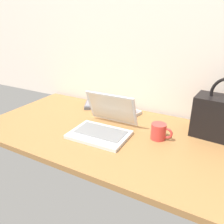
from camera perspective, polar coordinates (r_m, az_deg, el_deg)
desk at (r=1.25m, az=1.46°, el=-6.03°), size 1.60×0.76×0.03m
laptop at (r=1.23m, az=-2.14°, el=-3.36°), size 0.31×0.31×0.21m
coffee_mug at (r=1.19m, az=12.01°, el=-4.88°), size 0.11×0.08×0.09m
remote_control_near at (r=1.62m, az=-6.04°, el=1.92°), size 0.11×0.16×0.02m
remote_control_far at (r=1.44m, az=5.21°, el=-0.79°), size 0.08×0.17×0.02m
handbag at (r=1.29m, az=26.91°, el=-1.27°), size 0.31×0.19×0.33m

